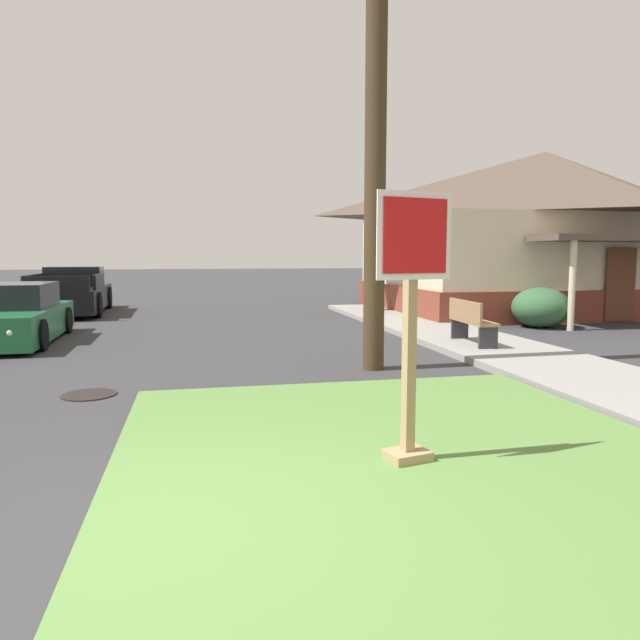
{
  "coord_description": "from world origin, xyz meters",
  "views": [
    {
      "loc": [
        0.28,
        -3.61,
        1.83
      ],
      "look_at": [
        1.86,
        3.77,
        0.99
      ],
      "focal_mm": 32.3,
      "sensor_mm": 36.0,
      "label": 1
    }
  ],
  "objects_px": {
    "parked_sedan_green": "(10,317)",
    "utility_pole": "(377,27)",
    "pickup_truck_black": "(72,294)",
    "street_bench": "(470,320)",
    "manhole_cover": "(89,395)",
    "stop_sign": "(411,333)"
  },
  "relations": [
    {
      "from": "pickup_truck_black",
      "to": "utility_pole",
      "type": "xyz_separation_m",
      "value": [
        6.68,
        -10.81,
        4.69
      ]
    },
    {
      "from": "manhole_cover",
      "to": "utility_pole",
      "type": "relative_size",
      "value": 0.07
    },
    {
      "from": "utility_pole",
      "to": "street_bench",
      "type": "bearing_deg",
      "value": 31.41
    },
    {
      "from": "parked_sedan_green",
      "to": "utility_pole",
      "type": "relative_size",
      "value": 0.42
    },
    {
      "from": "manhole_cover",
      "to": "utility_pole",
      "type": "height_order",
      "value": "utility_pole"
    },
    {
      "from": "stop_sign",
      "to": "street_bench",
      "type": "relative_size",
      "value": 1.48
    },
    {
      "from": "parked_sedan_green",
      "to": "pickup_truck_black",
      "type": "xyz_separation_m",
      "value": [
        -0.02,
        6.4,
        0.07
      ]
    },
    {
      "from": "utility_pole",
      "to": "parked_sedan_green",
      "type": "bearing_deg",
      "value": 146.5
    },
    {
      "from": "parked_sedan_green",
      "to": "street_bench",
      "type": "height_order",
      "value": "parked_sedan_green"
    },
    {
      "from": "parked_sedan_green",
      "to": "utility_pole",
      "type": "xyz_separation_m",
      "value": [
        6.66,
        -4.41,
        4.77
      ]
    },
    {
      "from": "parked_sedan_green",
      "to": "pickup_truck_black",
      "type": "relative_size",
      "value": 0.82
    },
    {
      "from": "stop_sign",
      "to": "utility_pole",
      "type": "bearing_deg",
      "value": 76.55
    },
    {
      "from": "parked_sedan_green",
      "to": "street_bench",
      "type": "relative_size",
      "value": 2.84
    },
    {
      "from": "stop_sign",
      "to": "utility_pole",
      "type": "xyz_separation_m",
      "value": [
        1.03,
        4.3,
        4.12
      ]
    },
    {
      "from": "parked_sedan_green",
      "to": "pickup_truck_black",
      "type": "distance_m",
      "value": 6.4
    },
    {
      "from": "manhole_cover",
      "to": "pickup_truck_black",
      "type": "height_order",
      "value": "pickup_truck_black"
    },
    {
      "from": "pickup_truck_black",
      "to": "manhole_cover",
      "type": "bearing_deg",
      "value": -78.06
    },
    {
      "from": "stop_sign",
      "to": "pickup_truck_black",
      "type": "xyz_separation_m",
      "value": [
        -5.65,
        15.11,
        -0.57
      ]
    },
    {
      "from": "manhole_cover",
      "to": "parked_sedan_green",
      "type": "distance_m",
      "value": 5.88
    },
    {
      "from": "manhole_cover",
      "to": "utility_pole",
      "type": "distance_m",
      "value": 6.83
    },
    {
      "from": "stop_sign",
      "to": "manhole_cover",
      "type": "distance_m",
      "value": 4.79
    },
    {
      "from": "parked_sedan_green",
      "to": "street_bench",
      "type": "bearing_deg",
      "value": -17.73
    }
  ]
}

